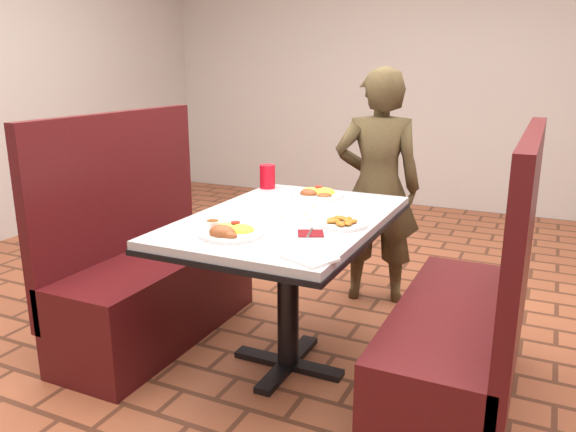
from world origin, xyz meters
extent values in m
plane|color=#A15434|center=(0.00, 0.00, 0.00)|extent=(7.00, 7.00, 0.00)
cube|color=beige|center=(0.00, 3.50, 1.40)|extent=(6.00, 0.04, 2.80)
cube|color=#B2B5B7|center=(0.00, 0.00, 0.73)|extent=(0.80, 1.20, 0.03)
cube|color=black|center=(0.00, 0.00, 0.70)|extent=(0.81, 1.21, 0.02)
cylinder|color=black|center=(0.00, 0.00, 0.36)|extent=(0.10, 0.10, 0.69)
cube|color=black|center=(0.00, 0.00, 0.01)|extent=(0.55, 0.08, 0.03)
cube|color=black|center=(0.00, 0.00, 0.01)|extent=(0.08, 0.55, 0.03)
cube|color=#4E1113|center=(-0.75, 0.00, 0.23)|extent=(0.45, 1.20, 0.45)
cube|color=#4E1113|center=(-0.97, 0.00, 0.70)|extent=(0.06, 1.20, 0.95)
cube|color=#4E1113|center=(0.75, 0.00, 0.23)|extent=(0.45, 1.20, 0.45)
cube|color=#4E1113|center=(0.97, 0.00, 0.70)|extent=(0.06, 1.20, 0.95)
imported|color=brown|center=(0.12, 0.98, 0.70)|extent=(0.58, 0.46, 1.40)
cylinder|color=white|center=(-0.08, -0.36, 0.76)|extent=(0.25, 0.25, 0.01)
ellipsoid|color=yellow|center=(-0.05, -0.33, 0.79)|extent=(0.10, 0.10, 0.05)
ellipsoid|color=#8AAF46|center=(-0.12, -0.32, 0.78)|extent=(0.10, 0.08, 0.03)
cylinder|color=red|center=(-0.10, -0.30, 0.78)|extent=(0.04, 0.04, 0.01)
ellipsoid|color=#994E27|center=(-0.09, -0.41, 0.80)|extent=(0.11, 0.08, 0.06)
ellipsoid|color=#994E27|center=(-0.04, -0.43, 0.78)|extent=(0.06, 0.04, 0.04)
cylinder|color=white|center=(-0.16, -0.37, 0.78)|extent=(0.06, 0.06, 0.04)
cylinder|color=brown|center=(-0.16, -0.37, 0.80)|extent=(0.05, 0.05, 0.00)
cylinder|color=white|center=(-0.03, 0.41, 0.76)|extent=(0.26, 0.26, 0.02)
ellipsoid|color=yellow|center=(0.00, 0.45, 0.79)|extent=(0.11, 0.11, 0.05)
ellipsoid|color=#8AAF46|center=(-0.08, 0.46, 0.78)|extent=(0.11, 0.09, 0.03)
cylinder|color=red|center=(-0.05, 0.48, 0.79)|extent=(0.04, 0.04, 0.01)
ellipsoid|color=brown|center=(0.02, 0.38, 0.78)|extent=(0.08, 0.08, 0.03)
ellipsoid|color=#994E27|center=(-0.06, 0.37, 0.79)|extent=(0.09, 0.07, 0.05)
cylinder|color=white|center=(0.28, -0.05, 0.76)|extent=(0.20, 0.20, 0.01)
cube|color=#5D0E12|center=(0.20, -0.21, 0.75)|extent=(0.14, 0.14, 0.00)
cube|color=silver|center=(0.19, -0.21, 0.75)|extent=(0.04, 0.12, 0.00)
cylinder|color=red|center=(-0.36, 0.49, 0.81)|extent=(0.09, 0.09, 0.13)
cube|color=white|center=(0.31, -0.49, 0.76)|extent=(0.22, 0.19, 0.01)
cube|color=#B8B8BC|center=(-0.07, -0.33, 0.76)|extent=(0.10, 0.17, 0.00)
cube|color=silver|center=(-0.11, -0.36, 0.76)|extent=(0.03, 0.17, 0.00)
camera|label=1|loc=(1.03, -2.19, 1.40)|focal=35.00mm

